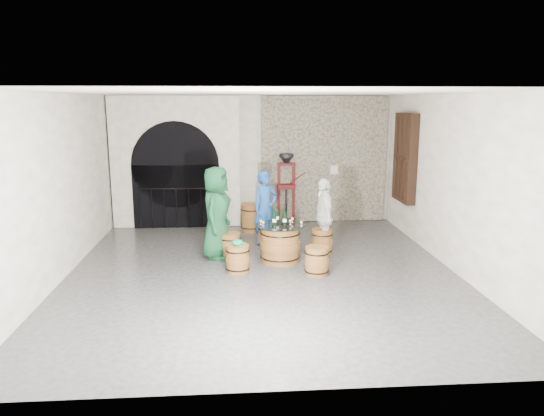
{
  "coord_description": "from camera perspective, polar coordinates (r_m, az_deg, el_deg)",
  "views": [
    {
      "loc": [
        -0.48,
        -9.0,
        3.07
      ],
      "look_at": [
        0.23,
        0.64,
        1.05
      ],
      "focal_mm": 34.0,
      "sensor_mm": 36.0,
      "label": 1
    }
  ],
  "objects": [
    {
      "name": "person_blue",
      "position": [
        11.06,
        -0.74,
        0.0
      ],
      "size": [
        0.7,
        0.63,
        1.62
      ],
      "primitive_type": "imported",
      "rotation": [
        0.0,
        0.0,
        0.53
      ],
      "color": "#1A468F",
      "rests_on": "ground"
    },
    {
      "name": "tasting_glass_b",
      "position": [
        9.89,
        2.05,
        -1.58
      ],
      "size": [
        0.05,
        0.05,
        0.1
      ],
      "primitive_type": null,
      "color": "#C07825",
      "rests_on": "barrel_table"
    },
    {
      "name": "wall_front",
      "position": [
        5.23,
        1.23,
        -4.49
      ],
      "size": [
        8.0,
        0.0,
        8.0
      ],
      "primitive_type": "plane",
      "rotation": [
        -1.57,
        0.0,
        0.0
      ],
      "color": "white",
      "rests_on": "ground"
    },
    {
      "name": "barrel_table",
      "position": [
        9.98,
        0.91,
        -3.94
      ],
      "size": [
        0.95,
        0.95,
        0.73
      ],
      "color": "brown",
      "rests_on": "ground"
    },
    {
      "name": "wine_bottle_left",
      "position": [
        9.8,
        0.26,
        -1.21
      ],
      "size": [
        0.08,
        0.08,
        0.32
      ],
      "color": "black",
      "rests_on": "barrel_table"
    },
    {
      "name": "arched_opening",
      "position": [
        12.9,
        -10.54,
        4.98
      ],
      "size": [
        3.1,
        0.6,
        3.19
      ],
      "color": "white",
      "rests_on": "ground"
    },
    {
      "name": "wall_back",
      "position": [
        13.09,
        -2.09,
        5.35
      ],
      "size": [
        8.0,
        0.0,
        8.0
      ],
      "primitive_type": "plane",
      "rotation": [
        1.57,
        0.0,
        0.0
      ],
      "color": "white",
      "rests_on": "ground"
    },
    {
      "name": "person_green",
      "position": [
        10.15,
        -6.17,
        -0.52
      ],
      "size": [
        0.8,
        1.02,
        1.83
      ],
      "primitive_type": "imported",
      "rotation": [
        0.0,
        0.0,
        1.3
      ],
      "color": "#124225",
      "rests_on": "ground"
    },
    {
      "name": "ceiling",
      "position": [
        9.01,
        -1.19,
        12.63
      ],
      "size": [
        8.0,
        8.0,
        0.0
      ],
      "primitive_type": "plane",
      "rotation": [
        3.14,
        0.0,
        0.0
      ],
      "color": "beige",
      "rests_on": "wall_back"
    },
    {
      "name": "side_barrel",
      "position": [
        12.33,
        -2.36,
        -1.08
      ],
      "size": [
        0.49,
        0.49,
        0.65
      ],
      "rotation": [
        0.0,
        0.0,
        -0.18
      ],
      "color": "brown",
      "rests_on": "ground"
    },
    {
      "name": "tasting_glass_f",
      "position": [
        9.88,
        -1.24,
        -1.59
      ],
      "size": [
        0.05,
        0.05,
        0.1
      ],
      "primitive_type": null,
      "color": "#C07825",
      "rests_on": "barrel_table"
    },
    {
      "name": "barrel_stool_far",
      "position": [
        10.95,
        -0.43,
        -3.1
      ],
      "size": [
        0.45,
        0.45,
        0.51
      ],
      "color": "brown",
      "rests_on": "ground"
    },
    {
      "name": "barrel_stool_near_right",
      "position": [
        9.3,
        4.97,
        -5.86
      ],
      "size": [
        0.45,
        0.45,
        0.51
      ],
      "color": "brown",
      "rests_on": "ground"
    },
    {
      "name": "green_cap",
      "position": [
        9.33,
        -3.82,
        -3.84
      ],
      "size": [
        0.24,
        0.2,
        0.11
      ],
      "color": "#0C8949",
      "rests_on": "barrel_stool_near_left"
    },
    {
      "name": "barrel_stool_left",
      "position": [
        10.23,
        -4.66,
        -4.2
      ],
      "size": [
        0.45,
        0.45,
        0.51
      ],
      "color": "brown",
      "rests_on": "ground"
    },
    {
      "name": "shuttered_window",
      "position": [
        12.1,
        14.48,
        5.41
      ],
      "size": [
        0.23,
        1.1,
        2.0
      ],
      "color": "black",
      "rests_on": "wall_right"
    },
    {
      "name": "tasting_glass_a",
      "position": [
        9.76,
        -0.99,
        -1.76
      ],
      "size": [
        0.05,
        0.05,
        0.1
      ],
      "primitive_type": null,
      "color": "#C07825",
      "rests_on": "barrel_table"
    },
    {
      "name": "person_white",
      "position": [
        10.45,
        5.75,
        -0.92
      ],
      "size": [
        0.42,
        0.93,
        1.56
      ],
      "primitive_type": "imported",
      "rotation": [
        0.0,
        0.0,
        -1.52
      ],
      "color": "silver",
      "rests_on": "ground"
    },
    {
      "name": "barrel_stool_right",
      "position": [
        10.56,
        5.54,
        -3.71
      ],
      "size": [
        0.45,
        0.45,
        0.51
      ],
      "color": "brown",
      "rests_on": "ground"
    },
    {
      "name": "tasting_glass_d",
      "position": [
        10.06,
        2.27,
        -1.35
      ],
      "size": [
        0.05,
        0.05,
        0.1
      ],
      "primitive_type": null,
      "color": "#C07825",
      "rests_on": "barrel_table"
    },
    {
      "name": "wine_bottle_right",
      "position": [
        10.02,
        0.56,
        -0.91
      ],
      "size": [
        0.08,
        0.08,
        0.32
      ],
      "color": "black",
      "rests_on": "barrel_table"
    },
    {
      "name": "stone_facing_panel",
      "position": [
        13.22,
        5.77,
        5.36
      ],
      "size": [
        3.2,
        0.12,
        3.18
      ],
      "primitive_type": "cube",
      "color": "gray",
      "rests_on": "ground"
    },
    {
      "name": "ground",
      "position": [
        9.52,
        -1.1,
        -7.01
      ],
      "size": [
        8.0,
        8.0,
        0.0
      ],
      "primitive_type": "plane",
      "color": "#2E2E30",
      "rests_on": "ground"
    },
    {
      "name": "wine_bottle_center",
      "position": [
        9.81,
        1.41,
        -1.2
      ],
      "size": [
        0.08,
        0.08,
        0.32
      ],
      "color": "black",
      "rests_on": "barrel_table"
    },
    {
      "name": "corking_press",
      "position": [
        12.93,
        1.59,
        2.74
      ],
      "size": [
        0.73,
        0.41,
        1.78
      ],
      "rotation": [
        0.0,
        0.0,
        0.02
      ],
      "color": "#500D0F",
      "rests_on": "ground"
    },
    {
      "name": "control_box",
      "position": [
        13.22,
        6.88,
        4.24
      ],
      "size": [
        0.18,
        0.1,
        0.22
      ],
      "primitive_type": "cube",
      "color": "silver",
      "rests_on": "wall_back"
    },
    {
      "name": "tasting_glass_e",
      "position": [
        9.78,
        3.26,
        -1.74
      ],
      "size": [
        0.05,
        0.05,
        0.1
      ],
      "primitive_type": null,
      "color": "#C07825",
      "rests_on": "barrel_table"
    },
    {
      "name": "tasting_glass_c",
      "position": [
        10.03,
        0.18,
        -1.38
      ],
      "size": [
        0.05,
        0.05,
        0.1
      ],
      "primitive_type": null,
      "color": "#C07825",
      "rests_on": "barrel_table"
    },
    {
      "name": "wall_left",
      "position": [
        9.61,
        -22.5,
        2.1
      ],
      "size": [
        0.0,
        8.0,
        8.0
      ],
      "primitive_type": "plane",
      "rotation": [
        1.57,
        0.0,
        1.57
      ],
      "color": "white",
      "rests_on": "ground"
    },
    {
      "name": "barrel_stool_near_left",
      "position": [
        9.42,
        -3.82,
        -5.61
      ],
      "size": [
        0.45,
        0.45,
        0.51
      ],
      "color": "brown",
      "rests_on": "ground"
    },
    {
      "name": "wall_right",
      "position": [
        9.95,
        19.44,
        2.64
      ],
      "size": [
        0.0,
        8.0,
        8.0
      ],
      "primitive_type": "plane",
      "rotation": [
        1.57,
        0.0,
        -1.57
      ],
      "color": "white",
      "rests_on": "ground"
    }
  ]
}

